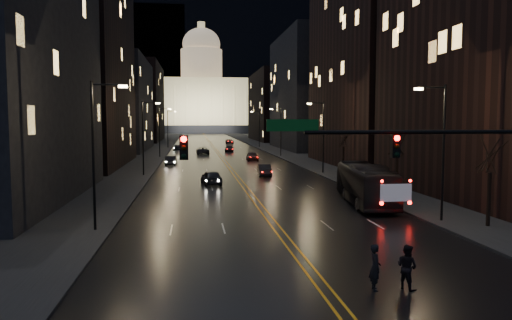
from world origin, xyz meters
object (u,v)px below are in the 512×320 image
object	(u,v)px
bus	(365,184)
pedestrian_a	(375,268)
oncoming_car_b	(171,161)
traffic_signal	(448,157)
oncoming_car_a	(211,178)
pedestrian_b	(407,267)
receding_car_a	(264,170)

from	to	relation	value
bus	pedestrian_a	xyz separation A→B (m)	(-6.56, -19.55, -0.67)
bus	oncoming_car_b	world-z (taller)	bus
traffic_signal	oncoming_car_a	xyz separation A→B (m)	(-9.16, 31.01, -4.34)
oncoming_car_a	pedestrian_b	size ratio (longest dim) A/B	2.49
traffic_signal	pedestrian_a	xyz separation A→B (m)	(-3.97, -2.00, -4.18)
receding_car_a	pedestrian_a	world-z (taller)	pedestrian_a
oncoming_car_b	pedestrian_b	size ratio (longest dim) A/B	2.40
oncoming_car_b	receding_car_a	bearing A→B (deg)	127.64
oncoming_car_b	bus	bearing A→B (deg)	115.80
oncoming_car_a	receding_car_a	xyz separation A→B (m)	(6.60, 7.21, -0.06)
traffic_signal	pedestrian_b	distance (m)	5.35
pedestrian_b	pedestrian_a	bearing A→B (deg)	59.12
pedestrian_a	pedestrian_b	world-z (taller)	pedestrian_a
pedestrian_a	pedestrian_b	distance (m)	1.32
traffic_signal	pedestrian_a	bearing A→B (deg)	-153.32
oncoming_car_b	receding_car_a	distance (m)	19.61
traffic_signal	receding_car_a	size ratio (longest dim) A/B	4.03
traffic_signal	receding_car_a	world-z (taller)	traffic_signal
receding_car_a	oncoming_car_b	bearing A→B (deg)	130.13
oncoming_car_b	oncoming_car_a	bearing A→B (deg)	103.51
pedestrian_b	bus	bearing A→B (deg)	-45.91
oncoming_car_a	traffic_signal	bearing A→B (deg)	99.74
oncoming_car_a	oncoming_car_b	bearing A→B (deg)	-84.14
oncoming_car_a	pedestrian_a	bearing A→B (deg)	92.21
bus	pedestrian_a	distance (m)	20.63
oncoming_car_b	receding_car_a	size ratio (longest dim) A/B	1.01
oncoming_car_a	pedestrian_b	bearing A→B (deg)	94.43
oncoming_car_a	pedestrian_b	distance (m)	33.64
traffic_signal	bus	xyz separation A→B (m)	(2.59, 17.55, -3.50)
traffic_signal	pedestrian_b	xyz separation A→B (m)	(-2.65, -2.00, -4.20)
oncoming_car_b	pedestrian_a	world-z (taller)	pedestrian_a
oncoming_car_a	receding_car_a	distance (m)	9.78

